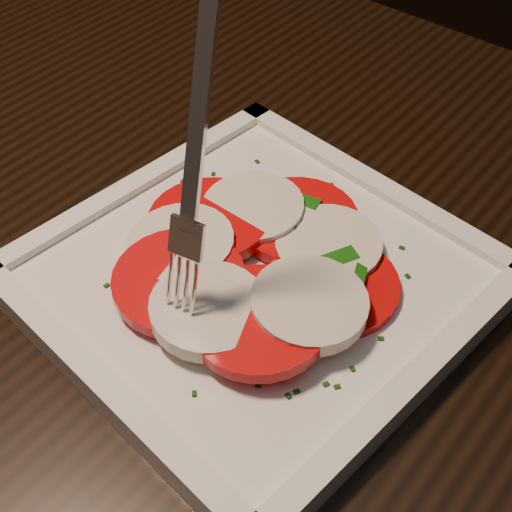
% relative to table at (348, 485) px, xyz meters
% --- Properties ---
extents(table, '(1.23, 0.84, 0.75)m').
position_rel_table_xyz_m(table, '(0.00, 0.00, 0.00)').
color(table, black).
rests_on(table, ground).
extents(plate, '(0.28, 0.28, 0.01)m').
position_rel_table_xyz_m(plate, '(-0.10, 0.03, 0.11)').
color(plate, white).
rests_on(plate, table).
extents(caprese_salad, '(0.19, 0.19, 0.02)m').
position_rel_table_xyz_m(caprese_salad, '(-0.10, 0.03, 0.12)').
color(caprese_salad, red).
rests_on(caprese_salad, plate).
extents(fork, '(0.03, 0.06, 0.17)m').
position_rel_table_xyz_m(fork, '(-0.11, 0.00, 0.22)').
color(fork, white).
rests_on(fork, caprese_salad).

